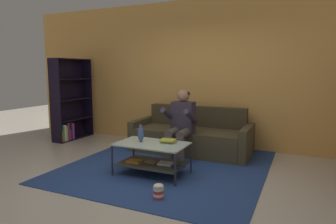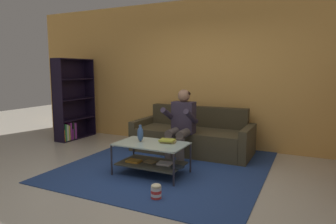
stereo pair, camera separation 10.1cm
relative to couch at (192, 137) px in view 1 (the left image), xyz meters
The scene contains 10 objects.
ground 1.84m from the couch, 90.13° to the right, with size 16.80×16.80×0.00m, color beige.
back_partition 1.34m from the couch, 90.36° to the left, with size 8.40×0.12×2.90m, color #E0A24F.
couch is the anchor object (origin of this frame).
person_seated_center 0.65m from the couch, 90.00° to the right, with size 0.50×0.58×1.20m.
coffee_table 1.41m from the couch, 93.69° to the right, with size 1.03×0.62×0.47m.
area_rug 0.87m from the couch, 93.38° to the right, with size 3.00×3.36×0.01m.
vase 1.44m from the couch, 102.32° to the right, with size 0.09×0.09×0.25m.
book_stack 1.30m from the couch, 85.39° to the right, with size 0.25×0.21×0.05m.
bookshelf 2.87m from the couch, behind, with size 0.32×1.00×1.77m.
popcorn_tub 2.17m from the couch, 80.28° to the right, with size 0.13×0.13×0.19m.
Camera 1 is at (1.88, -3.35, 1.53)m, focal length 32.00 mm.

